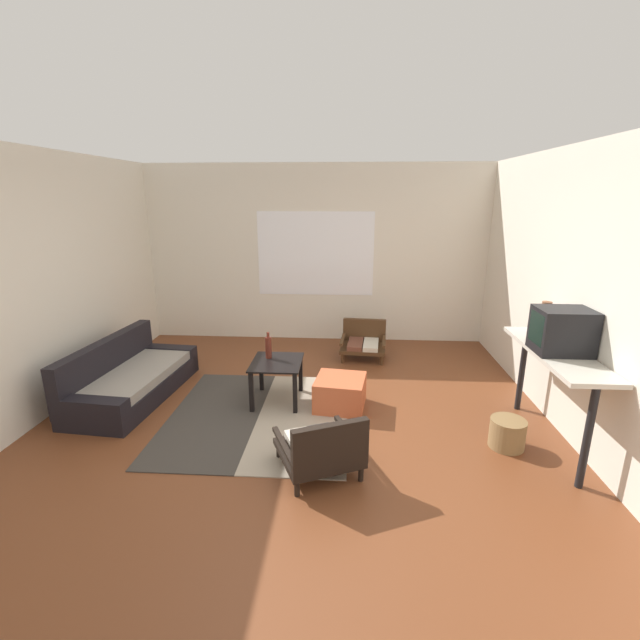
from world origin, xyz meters
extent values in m
plane|color=brown|center=(0.00, 0.00, 0.00)|extent=(7.80, 7.80, 0.00)
cube|color=silver|center=(0.00, 3.06, 1.35)|extent=(5.60, 0.12, 2.70)
cube|color=white|center=(0.00, 3.00, 1.36)|extent=(1.78, 0.01, 1.28)
cube|color=silver|center=(2.66, 0.30, 1.35)|extent=(0.12, 6.60, 2.70)
cube|color=silver|center=(-2.66, 0.30, 1.35)|extent=(0.12, 6.60, 2.70)
cube|color=#38332D|center=(-0.86, 0.35, 0.01)|extent=(0.92, 2.07, 0.01)
cube|color=gray|center=(0.06, 0.35, 0.01)|extent=(0.92, 2.07, 0.01)
cube|color=black|center=(-1.90, 0.72, 0.11)|extent=(0.90, 1.79, 0.23)
cube|color=gray|center=(-1.87, 0.72, 0.28)|extent=(0.78, 1.60, 0.10)
cube|color=black|center=(-2.21, 0.75, 0.39)|extent=(0.29, 1.74, 0.55)
cube|color=black|center=(-1.83, 1.50, 0.17)|extent=(0.76, 0.24, 0.34)
cube|color=black|center=(-1.97, -0.05, 0.17)|extent=(0.76, 0.24, 0.34)
cube|color=black|center=(-0.26, 0.71, 0.47)|extent=(0.54, 0.62, 0.02)
cube|color=black|center=(-0.49, 0.98, 0.23)|extent=(0.04, 0.04, 0.46)
cube|color=black|center=(-0.03, 0.98, 0.23)|extent=(0.04, 0.04, 0.46)
cube|color=black|center=(-0.49, 0.44, 0.23)|extent=(0.04, 0.04, 0.46)
cube|color=black|center=(-0.03, 0.44, 0.23)|extent=(0.04, 0.04, 0.46)
cylinder|color=#472D19|center=(0.99, 1.89, 0.07)|extent=(0.04, 0.04, 0.13)
cylinder|color=#472D19|center=(0.45, 1.93, 0.07)|extent=(0.04, 0.04, 0.13)
cylinder|color=#472D19|center=(1.03, 2.36, 0.07)|extent=(0.04, 0.04, 0.13)
cylinder|color=#472D19|center=(0.49, 2.41, 0.07)|extent=(0.04, 0.04, 0.13)
cube|color=#472D19|center=(0.74, 2.15, 0.16)|extent=(0.66, 0.61, 0.05)
cube|color=beige|center=(0.84, 2.12, 0.21)|extent=(0.25, 0.51, 0.06)
cube|color=brown|center=(0.63, 2.13, 0.21)|extent=(0.25, 0.51, 0.06)
cube|color=#472D19|center=(0.76, 2.39, 0.34)|extent=(0.62, 0.12, 0.32)
cube|color=#472D19|center=(1.03, 2.12, 0.27)|extent=(0.09, 0.56, 0.04)
cube|color=#472D19|center=(0.45, 2.17, 0.27)|extent=(0.09, 0.56, 0.04)
cylinder|color=black|center=(-0.07, -0.38, 0.06)|extent=(0.04, 0.04, 0.13)
cylinder|color=black|center=(0.42, -0.17, 0.06)|extent=(0.04, 0.04, 0.13)
cylinder|color=black|center=(0.15, -0.88, 0.06)|extent=(0.04, 0.04, 0.13)
cylinder|color=black|center=(0.64, -0.67, 0.06)|extent=(0.04, 0.04, 0.13)
cube|color=black|center=(0.28, -0.52, 0.15)|extent=(0.82, 0.82, 0.05)
cube|color=beige|center=(0.18, -0.55, 0.21)|extent=(0.42, 0.60, 0.06)
cube|color=black|center=(0.37, -0.46, 0.21)|extent=(0.42, 0.60, 0.06)
cube|color=black|center=(0.40, -0.78, 0.37)|extent=(0.60, 0.31, 0.39)
cube|color=black|center=(0.02, -0.64, 0.27)|extent=(0.29, 0.59, 0.04)
cube|color=black|center=(0.55, -0.41, 0.27)|extent=(0.29, 0.59, 0.04)
cube|color=#BC5633|center=(0.44, 0.61, 0.17)|extent=(0.58, 0.58, 0.34)
cube|color=beige|center=(2.37, 0.04, 0.89)|extent=(0.44, 1.45, 0.04)
cylinder|color=black|center=(2.37, -0.63, 0.43)|extent=(0.06, 0.06, 0.87)
cylinder|color=black|center=(2.37, 0.70, 0.43)|extent=(0.06, 0.06, 0.87)
cube|color=black|center=(2.37, -0.01, 1.10)|extent=(0.45, 0.36, 0.39)
cube|color=black|center=(2.15, -0.01, 1.12)|extent=(0.01, 0.28, 0.27)
cylinder|color=brown|center=(2.37, 0.35, 1.03)|extent=(0.24, 0.24, 0.23)
cylinder|color=brown|center=(2.37, 0.35, 1.21)|extent=(0.09, 0.09, 0.14)
cylinder|color=#5B2319|center=(-0.36, 0.82, 0.60)|extent=(0.07, 0.07, 0.24)
cylinder|color=#5B2319|center=(-0.36, 0.82, 0.75)|extent=(0.03, 0.03, 0.06)
cylinder|color=olive|center=(1.99, -0.07, 0.14)|extent=(0.32, 0.32, 0.27)
camera|label=1|loc=(0.51, -3.75, 2.23)|focal=24.64mm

